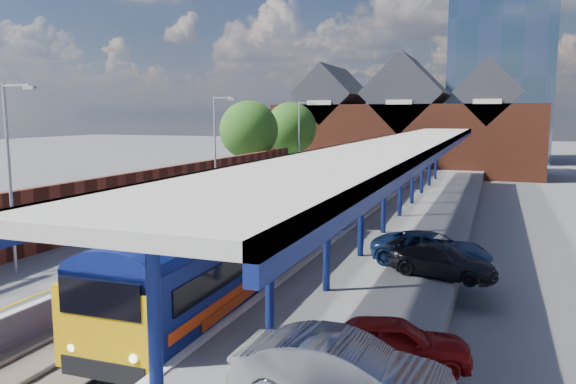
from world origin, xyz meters
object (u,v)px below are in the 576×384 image
object	(u,v)px
platform_sign	(250,178)
lamp_post_c	(217,145)
lamp_post_b	(12,167)
train	(377,176)
parked_car_dark	(443,261)
lamp_post_d	(300,136)
parked_car_blue	(431,249)
parked_car_red	(393,343)
parked_car_silver	(342,372)

from	to	relation	value
platform_sign	lamp_post_c	bearing A→B (deg)	-124.26
lamp_post_b	lamp_post_c	world-z (taller)	same
lamp_post_c	lamp_post_b	bearing A→B (deg)	-90.00
train	parked_car_dark	distance (m)	23.72
lamp_post_c	lamp_post_d	bearing A→B (deg)	90.00
platform_sign	parked_car_blue	distance (m)	17.29
platform_sign	parked_car_red	distance (m)	24.81
lamp_post_b	lamp_post_d	xyz separation A→B (m)	(0.00, 32.00, 0.00)
train	platform_sign	xyz separation A→B (m)	(-6.49, -9.73, 0.57)
train	parked_car_blue	size ratio (longest dim) A/B	14.35
parked_car_silver	parked_car_dark	xyz separation A→B (m)	(1.06, 10.22, -0.16)
lamp_post_c	parked_car_silver	xyz separation A→B (m)	(13.80, -21.14, -3.26)
parked_car_silver	platform_sign	bearing A→B (deg)	28.58
lamp_post_b	parked_car_red	xyz separation A→B (m)	(14.47, -3.03, -3.38)
platform_sign	parked_car_blue	xyz separation A→B (m)	(12.93, -11.42, -1.05)
lamp_post_c	lamp_post_d	world-z (taller)	same
parked_car_dark	platform_sign	bearing A→B (deg)	61.83
lamp_post_d	parked_car_blue	size ratio (longest dim) A/B	1.52
lamp_post_b	lamp_post_c	distance (m)	16.00
platform_sign	parked_car_blue	bearing A→B (deg)	-41.46
parked_car_red	parked_car_blue	xyz separation A→B (m)	(-0.18, 9.61, 0.03)
train	parked_car_blue	bearing A→B (deg)	-73.07
parked_car_dark	lamp_post_d	bearing A→B (deg)	44.48
parked_car_silver	parked_car_dark	distance (m)	10.28
parked_car_red	parked_car_silver	xyz separation A→B (m)	(-0.67, -2.11, 0.12)
parked_car_blue	parked_car_silver	bearing A→B (deg)	-177.63
lamp_post_c	parked_car_red	xyz separation A→B (m)	(14.47, -19.03, -3.38)
lamp_post_b	lamp_post_d	world-z (taller)	same
parked_car_red	parked_car_blue	distance (m)	9.61
train	lamp_post_c	distance (m)	14.41
lamp_post_c	platform_sign	xyz separation A→B (m)	(1.36, 2.00, -2.30)
lamp_post_b	lamp_post_c	bearing A→B (deg)	90.00
parked_car_silver	train	bearing A→B (deg)	10.57
lamp_post_b	lamp_post_d	size ratio (longest dim) A/B	1.00
parked_car_red	parked_car_dark	world-z (taller)	parked_car_red
train	parked_car_red	world-z (taller)	train
lamp_post_d	parked_car_blue	world-z (taller)	lamp_post_d
train	platform_sign	world-z (taller)	platform_sign
lamp_post_c	parked_car_dark	distance (m)	18.76
lamp_post_d	parked_car_red	size ratio (longest dim) A/B	1.96
train	platform_sign	size ratio (longest dim) A/B	26.38
train	lamp_post_c	xyz separation A→B (m)	(-7.86, -11.73, 2.87)
train	lamp_post_d	xyz separation A→B (m)	(-7.86, 4.27, 2.87)
train	lamp_post_b	bearing A→B (deg)	-105.82
platform_sign	parked_car_silver	xyz separation A→B (m)	(12.44, -23.14, -0.96)
platform_sign	parked_car_dark	bearing A→B (deg)	-43.74
lamp_post_b	lamp_post_c	size ratio (longest dim) A/B	1.00
lamp_post_d	lamp_post_b	bearing A→B (deg)	-90.00
parked_car_silver	parked_car_blue	world-z (taller)	parked_car_silver
lamp_post_b	parked_car_dark	distance (m)	16.08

